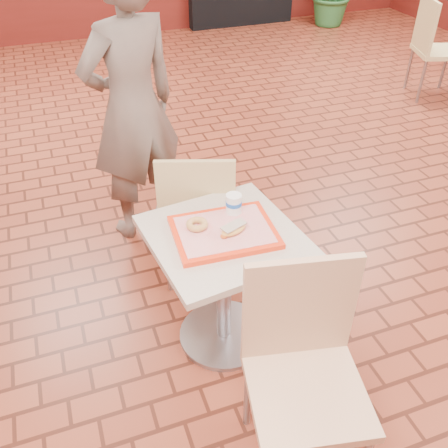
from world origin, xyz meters
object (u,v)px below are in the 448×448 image
object	(u,v)px
chair_main_back	(198,212)
long_john_donut	(233,229)
serving_tray	(224,232)
chair_second_left	(433,44)
main_table	(224,271)
chair_main_front	(303,363)
paper_cup	(234,203)
ring_donut	(197,224)
customer	(133,108)

from	to	relation	value
chair_main_back	long_john_donut	distance (m)	0.59
serving_tray	chair_second_left	world-z (taller)	chair_second_left
serving_tray	long_john_donut	xyz separation A→B (m)	(0.03, -0.04, 0.03)
main_table	serving_tray	world-z (taller)	serving_tray
long_john_donut	main_table	bearing A→B (deg)	128.51
chair_main_front	serving_tray	distance (m)	0.70
main_table	paper_cup	size ratio (longest dim) A/B	7.29
chair_main_back	chair_second_left	distance (m)	3.72
chair_main_front	ring_donut	distance (m)	0.78
long_john_donut	serving_tray	bearing A→B (deg)	128.51
main_table	serving_tray	distance (m)	0.25
chair_main_front	chair_second_left	world-z (taller)	chair_second_left
customer	paper_cup	distance (m)	1.08
chair_main_front	chair_second_left	bearing A→B (deg)	57.06
customer	ring_donut	size ratio (longest dim) A/B	17.21
main_table	chair_main_front	xyz separation A→B (m)	(0.09, -0.67, 0.06)
paper_cup	chair_main_back	bearing A→B (deg)	100.73
chair_main_back	chair_second_left	size ratio (longest dim) A/B	0.91
long_john_donut	ring_donut	bearing A→B (deg)	145.81
ring_donut	paper_cup	xyz separation A→B (m)	(0.20, 0.06, 0.03)
customer	chair_second_left	world-z (taller)	customer
chair_second_left	chair_main_front	bearing A→B (deg)	152.94
main_table	chair_main_back	size ratio (longest dim) A/B	0.79
chair_main_back	chair_main_front	bearing A→B (deg)	112.33
chair_main_front	serving_tray	size ratio (longest dim) A/B	2.07
serving_tray	main_table	bearing A→B (deg)	90.00
main_table	chair_second_left	world-z (taller)	chair_second_left
customer	serving_tray	bearing A→B (deg)	77.79
customer	long_john_donut	bearing A→B (deg)	78.95
main_table	chair_second_left	distance (m)	4.02
serving_tray	ring_donut	distance (m)	0.13
customer	serving_tray	world-z (taller)	customer
ring_donut	main_table	bearing A→B (deg)	-27.61
customer	main_table	bearing A→B (deg)	77.79
chair_main_back	paper_cup	size ratio (longest dim) A/B	9.21
chair_main_back	customer	distance (m)	0.79
customer	ring_donut	xyz separation A→B (m)	(0.06, -1.09, -0.13)
chair_main_back	serving_tray	distance (m)	0.54
main_table	ring_donut	bearing A→B (deg)	152.39
main_table	chair_second_left	bearing A→B (deg)	37.56
ring_donut	chair_second_left	bearing A→B (deg)	35.95
main_table	ring_donut	world-z (taller)	ring_donut
customer	chair_second_left	xyz separation A→B (m)	(3.36, 1.29, -0.34)
chair_second_left	paper_cup	bearing A→B (deg)	144.79
long_john_donut	paper_cup	bearing A→B (deg)	68.16
ring_donut	long_john_donut	bearing A→B (deg)	-34.19
paper_cup	ring_donut	bearing A→B (deg)	-164.46
ring_donut	paper_cup	world-z (taller)	paper_cup
serving_tray	paper_cup	distance (m)	0.16
paper_cup	chair_second_left	world-z (taller)	chair_second_left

